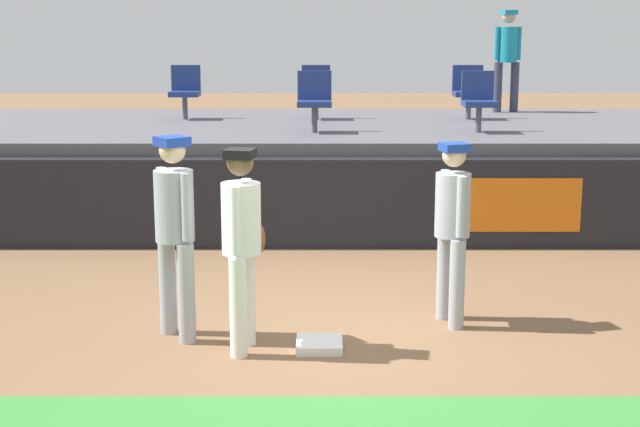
{
  "coord_description": "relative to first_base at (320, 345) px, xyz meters",
  "views": [
    {
      "loc": [
        -0.02,
        -7.74,
        2.78
      ],
      "look_at": [
        -0.02,
        0.88,
        1.0
      ],
      "focal_mm": 51.8,
      "sensor_mm": 36.0,
      "label": 1
    }
  ],
  "objects": [
    {
      "name": "ground_plane",
      "position": [
        0.02,
        0.12,
        -0.04
      ],
      "size": [
        60.0,
        60.0,
        0.0
      ],
      "primitive_type": "plane",
      "color": "brown"
    },
    {
      "name": "first_base",
      "position": [
        0.0,
        0.0,
        0.0
      ],
      "size": [
        0.4,
        0.4,
        0.08
      ],
      "primitive_type": "cube",
      "color": "white",
      "rests_on": "ground_plane"
    },
    {
      "name": "player_fielder_home",
      "position": [
        -0.65,
        -0.01,
        0.98
      ],
      "size": [
        0.4,
        0.54,
        1.76
      ],
      "rotation": [
        0.0,
        0.0,
        -1.73
      ],
      "color": "white",
      "rests_on": "ground_plane"
    },
    {
      "name": "player_runner_visitor",
      "position": [
        -1.27,
        0.31,
        1.02
      ],
      "size": [
        0.49,
        0.49,
        1.82
      ],
      "rotation": [
        0.0,
        0.0,
        -0.88
      ],
      "color": "#9EA3AD",
      "rests_on": "ground_plane"
    },
    {
      "name": "player_coach_visitor",
      "position": [
        1.23,
        0.72,
        0.95
      ],
      "size": [
        0.4,
        0.47,
        1.71
      ],
      "rotation": [
        0.0,
        0.0,
        -1.31
      ],
      "color": "#9EA3AD",
      "rests_on": "ground_plane"
    },
    {
      "name": "field_wall",
      "position": [
        0.04,
        3.76,
        0.52
      ],
      "size": [
        18.0,
        0.26,
        1.13
      ],
      "color": "black",
      "rests_on": "ground_plane"
    },
    {
      "name": "bleacher_platform",
      "position": [
        0.02,
        6.33,
        0.61
      ],
      "size": [
        18.0,
        4.8,
        1.3
      ],
      "primitive_type": "cube",
      "color": "#59595E",
      "rests_on": "ground_plane"
    },
    {
      "name": "seat_back_right",
      "position": [
        2.35,
        7.0,
        1.73
      ],
      "size": [
        0.48,
        0.44,
        0.84
      ],
      "color": "#4C4C51",
      "rests_on": "bleacher_platform"
    },
    {
      "name": "seat_back_center",
      "position": [
        -0.06,
        7.0,
        1.73
      ],
      "size": [
        0.45,
        0.44,
        0.84
      ],
      "color": "#4C4C51",
      "rests_on": "bleacher_platform"
    },
    {
      "name": "seat_front_center",
      "position": [
        -0.07,
        5.2,
        1.73
      ],
      "size": [
        0.47,
        0.44,
        0.84
      ],
      "color": "#4C4C51",
      "rests_on": "bleacher_platform"
    },
    {
      "name": "seat_front_right",
      "position": [
        2.2,
        5.2,
        1.73
      ],
      "size": [
        0.45,
        0.44,
        0.84
      ],
      "color": "#4C4C51",
      "rests_on": "bleacher_platform"
    },
    {
      "name": "seat_back_left",
      "position": [
        -2.12,
        7.0,
        1.73
      ],
      "size": [
        0.46,
        0.44,
        0.84
      ],
      "color": "#4C4C51",
      "rests_on": "bleacher_platform"
    },
    {
      "name": "spectator_hooded",
      "position": [
        3.17,
        8.18,
        2.24
      ],
      "size": [
        0.47,
        0.39,
        1.7
      ],
      "rotation": [
        0.0,
        0.0,
        3.36
      ],
      "color": "#33384C",
      "rests_on": "bleacher_platform"
    }
  ]
}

